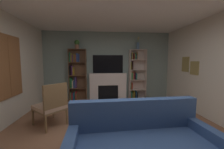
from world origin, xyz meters
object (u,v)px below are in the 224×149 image
object	(u,v)px
couch	(141,149)
armchair	(51,105)
fireplace	(108,86)
tv	(108,64)
bookshelf_right	(135,75)
vase_with_flowers	(138,46)
bookshelf_left	(76,76)
potted_plant	(77,44)

from	to	relation	value
couch	armchair	distance (m)	2.24
fireplace	tv	xyz separation A→B (m)	(0.00, 0.07, 0.86)
bookshelf_right	vase_with_flowers	xyz separation A→B (m)	(0.07, -0.04, 1.16)
vase_with_flowers	tv	bearing A→B (deg)	174.15
bookshelf_left	vase_with_flowers	distance (m)	2.67
potted_plant	vase_with_flowers	bearing A→B (deg)	0.02
fireplace	bookshelf_right	bearing A→B (deg)	-0.65
bookshelf_right	couch	distance (m)	3.71
tv	couch	bearing A→B (deg)	-86.34
vase_with_flowers	armchair	size ratio (longest dim) A/B	0.47
fireplace	potted_plant	xyz separation A→B (m)	(-1.16, -0.05, 1.62)
bookshelf_left	bookshelf_right	world-z (taller)	same
tv	couch	xyz separation A→B (m)	(0.23, -3.62, -1.11)
potted_plant	couch	distance (m)	4.21
bookshelf_right	vase_with_flowers	distance (m)	1.16
vase_with_flowers	armchair	world-z (taller)	vase_with_flowers
bookshelf_left	vase_with_flowers	size ratio (longest dim) A/B	4.15
tv	bookshelf_left	xyz separation A→B (m)	(-1.24, -0.07, -0.45)
fireplace	armchair	bearing A→B (deg)	-124.66
fireplace	bookshelf_left	bearing A→B (deg)	-179.96
potted_plant	armchair	xyz separation A→B (m)	(-0.30, -2.06, -1.66)
armchair	potted_plant	bearing A→B (deg)	81.83
tv	couch	distance (m)	3.80
tv	bookshelf_left	world-z (taller)	bookshelf_left
tv	vase_with_flowers	distance (m)	1.38
tv	bookshelf_left	bearing A→B (deg)	-176.82
bookshelf_left	couch	xyz separation A→B (m)	(1.47, -3.56, -0.66)
vase_with_flowers	couch	distance (m)	4.06
couch	armchair	size ratio (longest dim) A/B	2.02
couch	potted_plant	bearing A→B (deg)	111.72
couch	bookshelf_left	bearing A→B (deg)	112.48
vase_with_flowers	armchair	bearing A→B (deg)	-141.88
fireplace	potted_plant	size ratio (longest dim) A/B	4.56
bookshelf_right	bookshelf_left	bearing A→B (deg)	179.72
potted_plant	vase_with_flowers	distance (m)	2.33
bookshelf_left	armchair	world-z (taller)	bookshelf_left
fireplace	potted_plant	world-z (taller)	potted_plant
bookshelf_right	vase_with_flowers	world-z (taller)	vase_with_flowers
fireplace	vase_with_flowers	bearing A→B (deg)	-2.52
bookshelf_right	couch	xyz separation A→B (m)	(-0.86, -3.54, -0.67)
vase_with_flowers	couch	xyz separation A→B (m)	(-0.93, -3.51, -1.83)
fireplace	potted_plant	bearing A→B (deg)	-177.45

